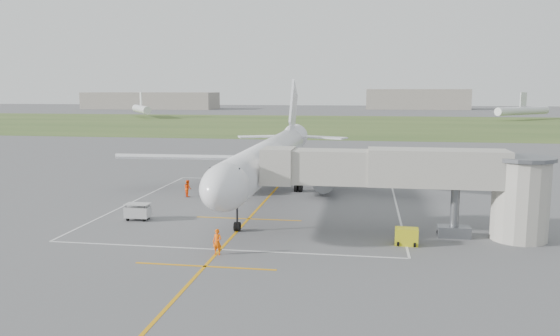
% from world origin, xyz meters
% --- Properties ---
extents(ground, '(700.00, 700.00, 0.00)m').
position_xyz_m(ground, '(0.00, 0.00, 0.00)').
color(ground, '#555557').
rests_on(ground, ground).
extents(grass_strip, '(700.00, 120.00, 0.02)m').
position_xyz_m(grass_strip, '(0.00, 130.00, 0.01)').
color(grass_strip, '#395324').
rests_on(grass_strip, ground).
extents(apron_markings, '(28.20, 60.00, 0.01)m').
position_xyz_m(apron_markings, '(0.00, -5.82, 0.01)').
color(apron_markings, orange).
rests_on(apron_markings, ground).
extents(airliner, '(38.93, 46.75, 13.52)m').
position_xyz_m(airliner, '(-0.00, 0.75, 4.39)').
color(airliner, silver).
rests_on(airliner, ground).
extents(jet_bridge, '(23.40, 5.00, 7.20)m').
position_xyz_m(jet_bridge, '(15.72, -13.50, 4.74)').
color(jet_bridge, '#A7A197').
rests_on(jet_bridge, ground).
extents(gpu_unit, '(1.85, 1.36, 1.33)m').
position_xyz_m(gpu_unit, '(14.00, -16.50, 0.66)').
color(gpu_unit, gold).
rests_on(gpu_unit, ground).
extents(baggage_cart, '(2.24, 1.35, 1.55)m').
position_xyz_m(baggage_cart, '(-10.03, -12.04, 0.79)').
color(baggage_cart, '#AFAFAF').
rests_on(baggage_cart, ground).
extents(ramp_worker_nose, '(0.77, 0.58, 1.92)m').
position_xyz_m(ramp_worker_nose, '(0.14, -21.27, 0.96)').
color(ramp_worker_nose, '#FF5C08').
rests_on(ramp_worker_nose, ground).
extents(ramp_worker_wing, '(1.16, 1.18, 1.91)m').
position_xyz_m(ramp_worker_wing, '(-9.03, -0.67, 0.96)').
color(ramp_worker_wing, '#FF4908').
rests_on(ramp_worker_wing, ground).
extents(distant_hangars, '(345.00, 49.00, 12.00)m').
position_xyz_m(distant_hangars, '(-16.15, 265.19, 5.17)').
color(distant_hangars, gray).
rests_on(distant_hangars, ground).
extents(distant_aircraft, '(178.77, 33.35, 8.85)m').
position_xyz_m(distant_aircraft, '(-6.60, 166.38, 3.59)').
color(distant_aircraft, silver).
rests_on(distant_aircraft, ground).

